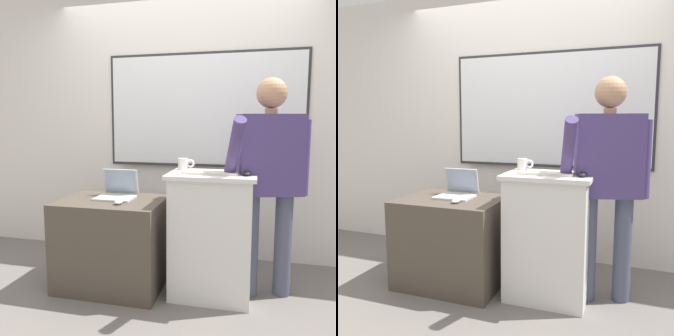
% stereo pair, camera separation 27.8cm
% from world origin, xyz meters
% --- Properties ---
extents(ground_plane, '(30.00, 30.00, 0.00)m').
position_xyz_m(ground_plane, '(0.00, 0.00, 0.00)').
color(ground_plane, slate).
extents(back_wall, '(6.40, 0.17, 2.63)m').
position_xyz_m(back_wall, '(0.01, 1.26, 1.32)').
color(back_wall, silver).
rests_on(back_wall, ground_plane).
extents(lectern_podium, '(0.65, 0.47, 0.96)m').
position_xyz_m(lectern_podium, '(0.39, 0.40, 0.48)').
color(lectern_podium, silver).
rests_on(lectern_podium, ground_plane).
extents(side_desk, '(0.83, 0.63, 0.72)m').
position_xyz_m(side_desk, '(-0.42, 0.38, 0.36)').
color(side_desk, '#4C4238').
rests_on(side_desk, ground_plane).
extents(person_presenter, '(0.64, 0.63, 1.66)m').
position_xyz_m(person_presenter, '(0.80, 0.50, 0.97)').
color(person_presenter, '#474C60').
rests_on(person_presenter, ground_plane).
extents(laptop, '(0.31, 0.28, 0.23)m').
position_xyz_m(laptop, '(-0.40, 0.46, 0.78)').
color(laptop, '#B7BABF').
rests_on(laptop, side_desk).
extents(wireless_keyboard, '(0.41, 0.12, 0.02)m').
position_xyz_m(wireless_keyboard, '(0.37, 0.34, 0.97)').
color(wireless_keyboard, beige).
rests_on(wireless_keyboard, lectern_podium).
extents(computer_mouse_by_laptop, '(0.06, 0.10, 0.03)m').
position_xyz_m(computer_mouse_by_laptop, '(-0.30, 0.24, 0.74)').
color(computer_mouse_by_laptop, silver).
rests_on(computer_mouse_by_laptop, side_desk).
extents(computer_mouse_by_keyboard, '(0.06, 0.10, 0.03)m').
position_xyz_m(computer_mouse_by_keyboard, '(0.64, 0.34, 0.98)').
color(computer_mouse_by_keyboard, black).
rests_on(computer_mouse_by_keyboard, lectern_podium).
extents(coffee_mug, '(0.13, 0.08, 0.09)m').
position_xyz_m(coffee_mug, '(0.14, 0.56, 1.01)').
color(coffee_mug, silver).
rests_on(coffee_mug, lectern_podium).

